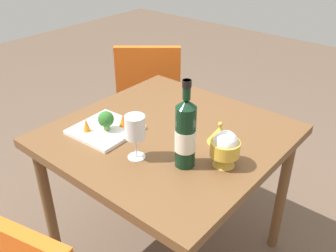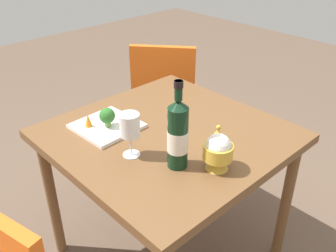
{
  "view_description": "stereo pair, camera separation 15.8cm",
  "coord_description": "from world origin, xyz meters",
  "views": [
    {
      "loc": [
        -1.05,
        -0.88,
        1.55
      ],
      "look_at": [
        0.0,
        0.0,
        0.76
      ],
      "focal_mm": 39.98,
      "sensor_mm": 36.0,
      "label": 1
    },
    {
      "loc": [
        -0.94,
        -1.0,
        1.55
      ],
      "look_at": [
        0.0,
        0.0,
        0.76
      ],
      "focal_mm": 39.98,
      "sensor_mm": 36.0,
      "label": 2
    }
  ],
  "objects": [
    {
      "name": "ground_plane",
      "position": [
        0.0,
        0.0,
        0.0
      ],
      "size": [
        8.0,
        8.0,
        0.0
      ],
      "primitive_type": "plane",
      "color": "brown"
    },
    {
      "name": "dining_table",
      "position": [
        0.0,
        0.0,
        0.65
      ],
      "size": [
        0.91,
        0.91,
        0.73
      ],
      "color": "brown",
      "rests_on": "ground_plane"
    },
    {
      "name": "chair_near_window",
      "position": [
        0.58,
        0.65,
        0.53
      ],
      "size": [
        0.56,
        0.56,
        0.85
      ],
      "rotation": [
        0.0,
        0.0,
        -0.88
      ],
      "color": "orange",
      "rests_on": "ground_plane"
    },
    {
      "name": "wine_bottle",
      "position": [
        -0.14,
        -0.2,
        0.86
      ],
      "size": [
        0.08,
        0.08,
        0.34
      ],
      "color": "black",
      "rests_on": "dining_table"
    },
    {
      "name": "wine_glass",
      "position": [
        -0.22,
        -0.03,
        0.86
      ],
      "size": [
        0.08,
        0.08,
        0.18
      ],
      "color": "white",
      "rests_on": "dining_table"
    },
    {
      "name": "rice_bowl",
      "position": [
        -0.05,
        -0.31,
        0.8
      ],
      "size": [
        0.11,
        0.11,
        0.14
      ],
      "color": "gold",
      "rests_on": "dining_table"
    },
    {
      "name": "rice_bowl_lid",
      "position": [
        0.07,
        -0.21,
        0.77
      ],
      "size": [
        0.1,
        0.1,
        0.09
      ],
      "color": "gold",
      "rests_on": "dining_table"
    },
    {
      "name": "serving_plate",
      "position": [
        -0.17,
        0.21,
        0.74
      ],
      "size": [
        0.26,
        0.26,
        0.02
      ],
      "rotation": [
        0.0,
        0.0,
        0.05
      ],
      "color": "white",
      "rests_on": "dining_table"
    },
    {
      "name": "broccoli_floret",
      "position": [
        -0.17,
        0.19,
        0.79
      ],
      "size": [
        0.07,
        0.07,
        0.09
      ],
      "color": "#729E4C",
      "rests_on": "serving_plate"
    },
    {
      "name": "carrot_garnish_left",
      "position": [
        -0.23,
        0.25,
        0.77
      ],
      "size": [
        0.03,
        0.03,
        0.06
      ],
      "color": "orange",
      "rests_on": "serving_plate"
    },
    {
      "name": "carrot_garnish_right",
      "position": [
        -0.1,
        0.17,
        0.77
      ],
      "size": [
        0.04,
        0.04,
        0.06
      ],
      "color": "orange",
      "rests_on": "serving_plate"
    }
  ]
}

